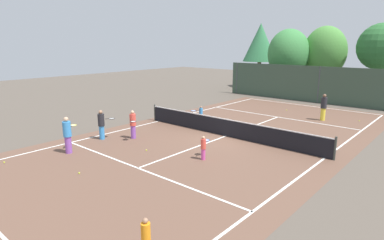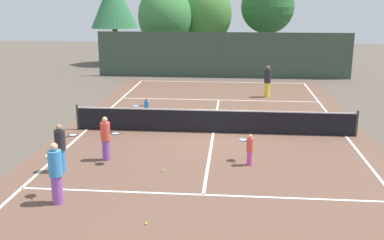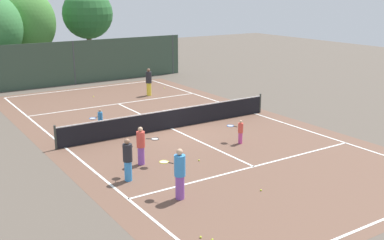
{
  "view_description": "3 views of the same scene",
  "coord_description": "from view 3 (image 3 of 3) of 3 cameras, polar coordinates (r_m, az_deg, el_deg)",
  "views": [
    {
      "loc": [
        10.02,
        -14.46,
        5.1
      ],
      "look_at": [
        -0.38,
        -2.5,
        1.33
      ],
      "focal_mm": 30.07,
      "sensor_mm": 36.0,
      "label": 1
    },
    {
      "loc": [
        0.8,
        -18.75,
        5.58
      ],
      "look_at": [
        -0.69,
        -2.49,
        1.21
      ],
      "focal_mm": 43.03,
      "sensor_mm": 36.0,
      "label": 2
    },
    {
      "loc": [
        -11.65,
        -19.71,
        6.77
      ],
      "look_at": [
        -0.54,
        -2.75,
        1.17
      ],
      "focal_mm": 44.03,
      "sensor_mm": 36.0,
      "label": 3
    }
  ],
  "objects": [
    {
      "name": "tennis_ball_2",
      "position": [
        26.56,
        2.97,
        0.74
      ],
      "size": [
        0.07,
        0.07,
        0.07
      ],
      "primitive_type": "sphere",
      "color": "#CCE533",
      "rests_on": "ground_plane"
    },
    {
      "name": "tennis_ball_8",
      "position": [
        13.6,
        2.47,
        -14.28
      ],
      "size": [
        0.07,
        0.07,
        0.07
      ],
      "primitive_type": "sphere",
      "color": "#CCE533",
      "rests_on": "ground_plane"
    },
    {
      "name": "tennis_net",
      "position": [
        23.73,
        -2.53,
        0.14
      ],
      "size": [
        11.9,
        0.1,
        1.1
      ],
      "color": "#333833",
      "rests_on": "ground_plane"
    },
    {
      "name": "tennis_ball_4",
      "position": [
        22.26,
        -14.56,
        -2.69
      ],
      "size": [
        0.07,
        0.07,
        0.07
      ],
      "primitive_type": "sphere",
      "color": "#CCE533",
      "rests_on": "ground_plane"
    },
    {
      "name": "ball_crate",
      "position": [
        26.04,
        -1.2,
        0.79
      ],
      "size": [
        0.42,
        0.34,
        0.43
      ],
      "color": "blue",
      "rests_on": "ground_plane"
    },
    {
      "name": "tree_3",
      "position": [
        40.49,
        -19.16,
        11.07
      ],
      "size": [
        4.29,
        3.58,
        6.85
      ],
      "color": "brown",
      "rests_on": "ground_plane"
    },
    {
      "name": "player_6",
      "position": [
        15.71,
        -1.52,
        -6.46
      ],
      "size": [
        0.73,
        0.92,
        1.77
      ],
      "color": "purple",
      "rests_on": "ground_plane"
    },
    {
      "name": "tennis_ball_6",
      "position": [
        13.71,
        1.05,
        -14.0
      ],
      "size": [
        0.07,
        0.07,
        0.07
      ],
      "primitive_type": "sphere",
      "color": "#CCE533",
      "rests_on": "ground_plane"
    },
    {
      "name": "player_1",
      "position": [
        21.52,
        5.81,
        -1.35
      ],
      "size": [
        0.56,
        0.81,
        1.1
      ],
      "color": "#D14799",
      "rests_on": "ground_plane"
    },
    {
      "name": "ground_plane",
      "position": [
        23.87,
        -2.52,
        -1.04
      ],
      "size": [
        80.0,
        80.0,
        0.0
      ],
      "primitive_type": "plane",
      "color": "brown"
    },
    {
      "name": "tennis_ball_7",
      "position": [
        16.77,
        8.35,
        -8.41
      ],
      "size": [
        0.07,
        0.07,
        0.07
      ],
      "primitive_type": "sphere",
      "color": "#CCE533",
      "rests_on": "ground_plane"
    },
    {
      "name": "player_0",
      "position": [
        23.72,
        -11.1,
        0.03
      ],
      "size": [
        0.81,
        0.54,
        1.1
      ],
      "color": "orange",
      "rests_on": "ground_plane"
    },
    {
      "name": "perimeter_fence",
      "position": [
        36.04,
        -14.1,
        6.74
      ],
      "size": [
        18.0,
        0.12,
        3.2
      ],
      "color": "#384C3D",
      "rests_on": "ground_plane"
    },
    {
      "name": "tennis_ball_5",
      "position": [
        31.54,
        -11.85,
        2.79
      ],
      "size": [
        0.07,
        0.07,
        0.07
      ],
      "primitive_type": "sphere",
      "color": "#CCE533",
      "rests_on": "ground_plane"
    },
    {
      "name": "tennis_ball_1",
      "position": [
        22.38,
        -12.39,
        -2.44
      ],
      "size": [
        0.07,
        0.07,
        0.07
      ],
      "primitive_type": "sphere",
      "color": "#CCE533",
      "rests_on": "ground_plane"
    },
    {
      "name": "tree_2",
      "position": [
        42.11,
        -12.52,
        12.43
      ],
      "size": [
        4.28,
        4.28,
        6.97
      ],
      "color": "brown",
      "rests_on": "ground_plane"
    },
    {
      "name": "tennis_ball_3",
      "position": [
        33.62,
        -3.36,
        3.87
      ],
      "size": [
        0.07,
        0.07,
        0.07
      ],
      "primitive_type": "sphere",
      "color": "#CCE533",
      "rests_on": "ground_plane"
    },
    {
      "name": "court_surface",
      "position": [
        23.87,
        -2.52,
        -1.03
      ],
      "size": [
        13.0,
        25.0,
        0.01
      ],
      "color": "brown",
      "rests_on": "ground_plane"
    },
    {
      "name": "tennis_ball_0",
      "position": [
        19.38,
        0.86,
        -4.9
      ],
      "size": [
        0.07,
        0.07,
        0.07
      ],
      "primitive_type": "sphere",
      "color": "#CCE533",
      "rests_on": "ground_plane"
    },
    {
      "name": "player_3",
      "position": [
        31.33,
        -5.26,
        4.64
      ],
      "size": [
        0.39,
        0.39,
        1.81
      ],
      "color": "yellow",
      "rests_on": "ground_plane"
    },
    {
      "name": "player_2",
      "position": [
        18.86,
        -6.17,
        -3.05
      ],
      "size": [
        0.86,
        0.73,
        1.57
      ],
      "color": "purple",
      "rests_on": "ground_plane"
    },
    {
      "name": "player_5",
      "position": [
        17.35,
        -7.79,
        -4.71
      ],
      "size": [
        0.67,
        0.9,
        1.62
      ],
      "color": "#388CD8",
      "rests_on": "ground_plane"
    }
  ]
}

